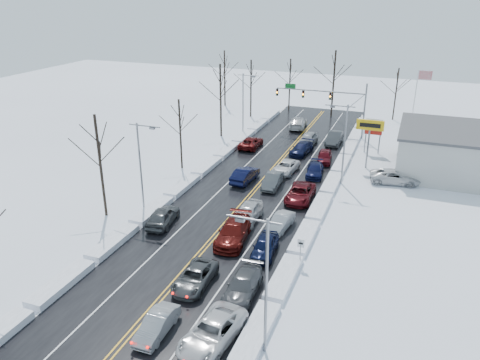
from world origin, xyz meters
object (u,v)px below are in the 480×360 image
at_px(traffic_signal_mast, 330,99).
at_px(oncoming_car_0, 245,181).
at_px(tires_plus_sign, 370,128).
at_px(flagpole, 416,99).

distance_m(traffic_signal_mast, oncoming_car_0, 22.60).
height_order(tires_plus_sign, oncoming_car_0, tires_plus_sign).
bearing_deg(flagpole, tires_plus_sign, -108.44).
distance_m(traffic_signal_mast, flagpole, 11.90).
relative_size(traffic_signal_mast, oncoming_car_0, 2.70).
bearing_deg(tires_plus_sign, flagpole, 71.56).
distance_m(tires_plus_sign, oncoming_car_0, 16.22).
bearing_deg(oncoming_car_0, tires_plus_sign, -138.96).
relative_size(traffic_signal_mast, flagpole, 1.33).
xyz_separation_m(traffic_signal_mast, oncoming_car_0, (-5.28, -21.28, -5.48)).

